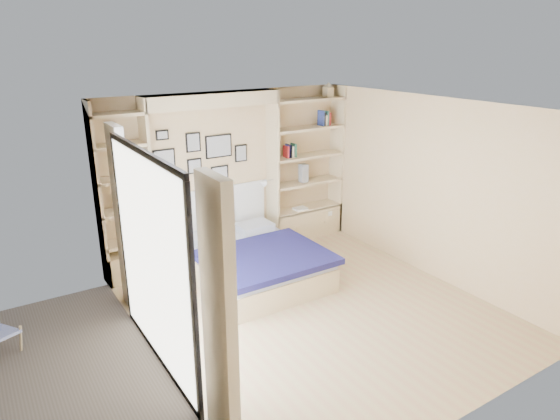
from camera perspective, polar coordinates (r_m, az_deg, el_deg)
ground at (r=6.38m, az=3.77°, el=-11.22°), size 4.50×4.50×0.00m
room_shell at (r=6.95m, az=-6.04°, el=1.04°), size 4.50×4.50×4.50m
bed at (r=7.01m, az=-3.06°, el=-5.86°), size 1.62×2.11×1.07m
photo_gallery at (r=7.41m, az=-9.11°, el=6.24°), size 1.48×0.02×0.82m
reading_lamps at (r=7.39m, az=-7.13°, el=2.28°), size 1.92×0.12×0.15m
shelf_decor at (r=8.04m, az=2.28°, el=8.21°), size 3.55×0.23×2.03m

